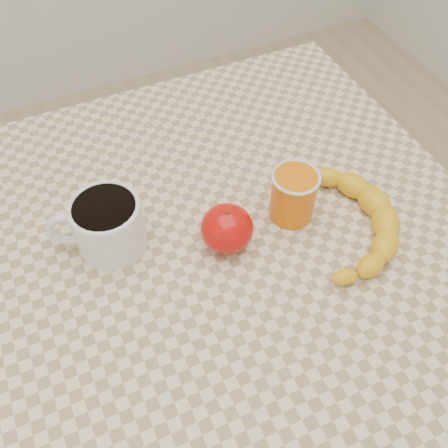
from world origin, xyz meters
name	(u,v)px	position (x,y,z in m)	size (l,w,h in m)	color
ground	(224,400)	(0.00, 0.00, 0.00)	(3.00, 3.00, 0.00)	tan
table	(224,263)	(0.00, 0.00, 0.66)	(0.80, 0.80, 0.75)	beige
coffee_mug	(106,224)	(-0.16, 0.05, 0.80)	(0.15, 0.13, 0.09)	silver
orange_juice_glass	(293,195)	(0.11, -0.01, 0.79)	(0.07, 0.07, 0.09)	#DB6606
apple	(227,229)	(0.00, -0.02, 0.79)	(0.10, 0.10, 0.07)	#AA0506
banana	(348,220)	(0.17, -0.07, 0.77)	(0.27, 0.31, 0.04)	yellow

